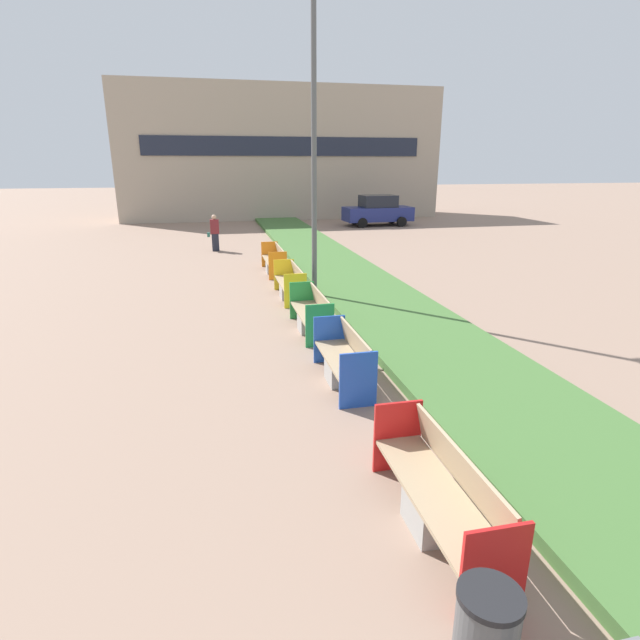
# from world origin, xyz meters

# --- Properties ---
(planter_grass_strip) EXTENTS (2.80, 120.00, 0.18)m
(planter_grass_strip) POSITION_xyz_m (3.20, 12.00, 0.09)
(planter_grass_strip) COLOR #426B33
(planter_grass_strip) RESTS_ON ground
(building_backdrop) EXTENTS (21.83, 5.30, 8.71)m
(building_backdrop) POSITION_xyz_m (4.00, 40.01, 4.36)
(building_backdrop) COLOR tan
(building_backdrop) RESTS_ON ground
(bench_red_frame) EXTENTS (0.65, 2.30, 0.94)m
(bench_red_frame) POSITION_xyz_m (0.94, 7.11, 0.37)
(bench_red_frame) COLOR #9E9B96
(bench_red_frame) RESTS_ON ground
(bench_blue_frame) EXTENTS (0.65, 2.03, 0.94)m
(bench_blue_frame) POSITION_xyz_m (0.94, 10.95, 0.37)
(bench_blue_frame) COLOR #9E9B96
(bench_blue_frame) RESTS_ON ground
(bench_green_frame) EXTENTS (0.65, 2.14, 0.94)m
(bench_green_frame) POSITION_xyz_m (0.94, 13.86, 0.37)
(bench_green_frame) COLOR #9E9B96
(bench_green_frame) RESTS_ON ground
(bench_yellow_frame) EXTENTS (0.65, 2.14, 0.94)m
(bench_yellow_frame) POSITION_xyz_m (0.94, 16.93, 0.37)
(bench_yellow_frame) COLOR #9E9B96
(bench_yellow_frame) RESTS_ON ground
(bench_orange_frame) EXTENTS (0.65, 2.33, 0.94)m
(bench_orange_frame) POSITION_xyz_m (0.94, 20.53, 0.37)
(bench_orange_frame) COLOR #9E9B96
(bench_orange_frame) RESTS_ON ground
(street_lamp_post) EXTENTS (0.24, 0.44, 8.44)m
(street_lamp_post) POSITION_xyz_m (1.55, 16.49, 4.61)
(street_lamp_post) COLOR #56595B
(street_lamp_post) RESTS_ON ground
(pedestrian_walking) EXTENTS (0.53, 0.24, 1.60)m
(pedestrian_walking) POSITION_xyz_m (-1.05, 25.68, 0.80)
(pedestrian_walking) COLOR #232633
(pedestrian_walking) RESTS_ON ground
(parked_car_distant) EXTENTS (4.28, 2.00, 1.86)m
(parked_car_distant) POSITION_xyz_m (9.05, 33.15, 0.91)
(parked_car_distant) COLOR navy
(parked_car_distant) RESTS_ON ground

